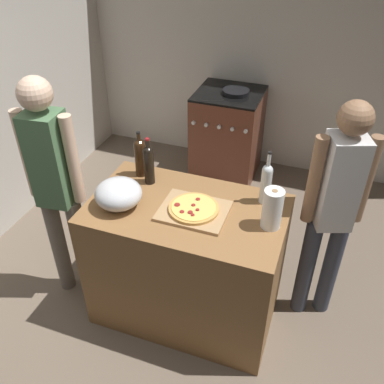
{
  "coord_description": "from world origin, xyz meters",
  "views": [
    {
      "loc": [
        0.66,
        -1.12,
        2.48
      ],
      "look_at": [
        -0.06,
        0.85,
        0.97
      ],
      "focal_mm": 39.43,
      "sensor_mm": 36.0,
      "label": 1
    }
  ],
  "objects_px": {
    "wine_bottle_green": "(266,182)",
    "person_in_red": "(333,207)",
    "mixing_bowl": "(118,194)",
    "person_in_stripes": "(55,183)",
    "wine_bottle_amber": "(140,156)",
    "wine_bottle_clear": "(149,163)",
    "stove": "(227,134)",
    "pizza": "(193,208)",
    "paper_towel_roll": "(272,209)"
  },
  "relations": [
    {
      "from": "mixing_bowl",
      "to": "wine_bottle_clear",
      "type": "relative_size",
      "value": 0.88
    },
    {
      "from": "paper_towel_roll",
      "to": "wine_bottle_amber",
      "type": "height_order",
      "value": "wine_bottle_amber"
    },
    {
      "from": "mixing_bowl",
      "to": "wine_bottle_amber",
      "type": "bearing_deg",
      "value": 93.77
    },
    {
      "from": "wine_bottle_green",
      "to": "person_in_red",
      "type": "bearing_deg",
      "value": 12.05
    },
    {
      "from": "wine_bottle_amber",
      "to": "wine_bottle_clear",
      "type": "height_order",
      "value": "wine_bottle_clear"
    },
    {
      "from": "stove",
      "to": "person_in_red",
      "type": "xyz_separation_m",
      "value": [
        1.08,
        -1.53,
        0.46
      ]
    },
    {
      "from": "paper_towel_roll",
      "to": "stove",
      "type": "relative_size",
      "value": 0.26
    },
    {
      "from": "paper_towel_roll",
      "to": "person_in_stripes",
      "type": "height_order",
      "value": "person_in_stripes"
    },
    {
      "from": "pizza",
      "to": "stove",
      "type": "relative_size",
      "value": 0.32
    },
    {
      "from": "mixing_bowl",
      "to": "paper_towel_roll",
      "type": "xyz_separation_m",
      "value": [
        0.9,
        0.12,
        0.04
      ]
    },
    {
      "from": "wine_bottle_clear",
      "to": "person_in_stripes",
      "type": "xyz_separation_m",
      "value": [
        -0.53,
        -0.27,
        -0.1
      ]
    },
    {
      "from": "wine_bottle_green",
      "to": "paper_towel_roll",
      "type": "bearing_deg",
      "value": -69.23
    },
    {
      "from": "paper_towel_roll",
      "to": "person_in_red",
      "type": "xyz_separation_m",
      "value": [
        0.33,
        0.3,
        -0.12
      ]
    },
    {
      "from": "person_in_red",
      "to": "stove",
      "type": "bearing_deg",
      "value": 125.26
    },
    {
      "from": "wine_bottle_green",
      "to": "mixing_bowl",
      "type": "bearing_deg",
      "value": -157.58
    },
    {
      "from": "person_in_stripes",
      "to": "person_in_red",
      "type": "height_order",
      "value": "person_in_stripes"
    },
    {
      "from": "stove",
      "to": "person_in_red",
      "type": "distance_m",
      "value": 1.93
    },
    {
      "from": "wine_bottle_amber",
      "to": "pizza",
      "type": "bearing_deg",
      "value": -29.88
    },
    {
      "from": "wine_bottle_amber",
      "to": "wine_bottle_clear",
      "type": "distance_m",
      "value": 0.11
    },
    {
      "from": "mixing_bowl",
      "to": "stove",
      "type": "height_order",
      "value": "mixing_bowl"
    },
    {
      "from": "wine_bottle_amber",
      "to": "wine_bottle_green",
      "type": "height_order",
      "value": "wine_bottle_green"
    },
    {
      "from": "wine_bottle_green",
      "to": "wine_bottle_amber",
      "type": "bearing_deg",
      "value": 178.67
    },
    {
      "from": "mixing_bowl",
      "to": "wine_bottle_green",
      "type": "height_order",
      "value": "wine_bottle_green"
    },
    {
      "from": "stove",
      "to": "mixing_bowl",
      "type": "bearing_deg",
      "value": -94.23
    },
    {
      "from": "pizza",
      "to": "person_in_stripes",
      "type": "relative_size",
      "value": 0.18
    },
    {
      "from": "wine_bottle_amber",
      "to": "wine_bottle_green",
      "type": "xyz_separation_m",
      "value": [
        0.84,
        -0.02,
        0.0
      ]
    },
    {
      "from": "pizza",
      "to": "wine_bottle_green",
      "type": "relative_size",
      "value": 0.85
    },
    {
      "from": "wine_bottle_green",
      "to": "person_in_red",
      "type": "relative_size",
      "value": 0.22
    },
    {
      "from": "person_in_stripes",
      "to": "wine_bottle_green",
      "type": "bearing_deg",
      "value": 14.0
    },
    {
      "from": "wine_bottle_clear",
      "to": "person_in_stripes",
      "type": "distance_m",
      "value": 0.61
    },
    {
      "from": "wine_bottle_green",
      "to": "stove",
      "type": "distance_m",
      "value": 1.85
    },
    {
      "from": "pizza",
      "to": "mixing_bowl",
      "type": "distance_m",
      "value": 0.45
    },
    {
      "from": "person_in_stripes",
      "to": "person_in_red",
      "type": "bearing_deg",
      "value": 13.53
    },
    {
      "from": "wine_bottle_green",
      "to": "person_in_stripes",
      "type": "distance_m",
      "value": 1.32
    },
    {
      "from": "paper_towel_roll",
      "to": "wine_bottle_clear",
      "type": "bearing_deg",
      "value": 168.39
    },
    {
      "from": "mixing_bowl",
      "to": "stove",
      "type": "relative_size",
      "value": 0.3
    },
    {
      "from": "paper_towel_roll",
      "to": "wine_bottle_green",
      "type": "distance_m",
      "value": 0.23
    },
    {
      "from": "wine_bottle_amber",
      "to": "stove",
      "type": "bearing_deg",
      "value": 83.99
    },
    {
      "from": "person_in_stripes",
      "to": "mixing_bowl",
      "type": "bearing_deg",
      "value": -2.14
    },
    {
      "from": "wine_bottle_clear",
      "to": "pizza",
      "type": "bearing_deg",
      "value": -28.53
    },
    {
      "from": "wine_bottle_amber",
      "to": "person_in_red",
      "type": "height_order",
      "value": "person_in_red"
    },
    {
      "from": "wine_bottle_green",
      "to": "wine_bottle_clear",
      "type": "height_order",
      "value": "wine_bottle_green"
    },
    {
      "from": "mixing_bowl",
      "to": "paper_towel_roll",
      "type": "bearing_deg",
      "value": 7.7
    },
    {
      "from": "mixing_bowl",
      "to": "person_in_stripes",
      "type": "relative_size",
      "value": 0.17
    },
    {
      "from": "mixing_bowl",
      "to": "person_in_stripes",
      "type": "distance_m",
      "value": 0.47
    },
    {
      "from": "mixing_bowl",
      "to": "stove",
      "type": "distance_m",
      "value": 2.03
    },
    {
      "from": "stove",
      "to": "person_in_stripes",
      "type": "relative_size",
      "value": 0.57
    },
    {
      "from": "paper_towel_roll",
      "to": "wine_bottle_clear",
      "type": "height_order",
      "value": "wine_bottle_clear"
    },
    {
      "from": "pizza",
      "to": "stove",
      "type": "bearing_deg",
      "value": 99.04
    },
    {
      "from": "wine_bottle_green",
      "to": "wine_bottle_clear",
      "type": "bearing_deg",
      "value": -176.57
    }
  ]
}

